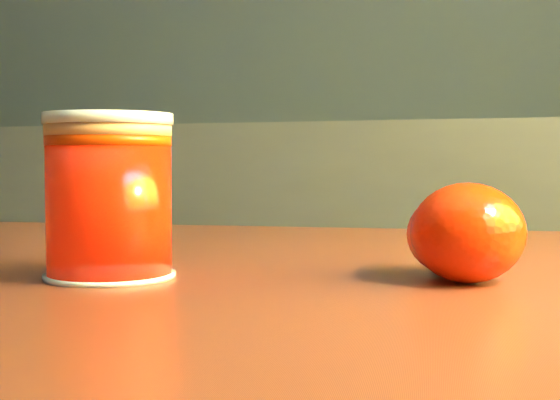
% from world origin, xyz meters
% --- Properties ---
extents(kitchen_counter, '(3.15, 0.60, 0.90)m').
position_xyz_m(kitchen_counter, '(0.00, 1.45, 0.45)').
color(kitchen_counter, '#494A4E').
rests_on(kitchen_counter, ground).
extents(juice_glass, '(0.08, 0.08, 0.11)m').
position_xyz_m(juice_glass, '(0.81, -0.04, 0.79)').
color(juice_glass, '#F31B04').
rests_on(juice_glass, table).
extents(orange_front, '(0.07, 0.07, 0.06)m').
position_xyz_m(orange_front, '(1.02, 0.05, 0.77)').
color(orange_front, red).
rests_on(orange_front, table).
extents(orange_back, '(0.08, 0.08, 0.06)m').
position_xyz_m(orange_back, '(1.03, 0.02, 0.77)').
color(orange_back, red).
rests_on(orange_back, table).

